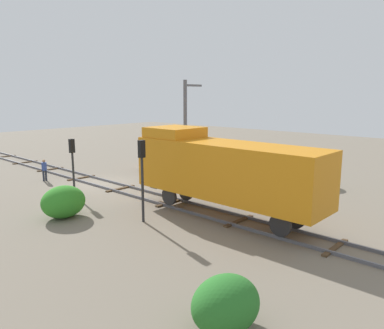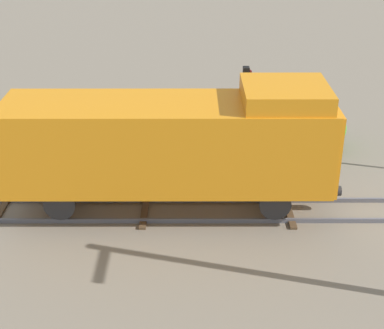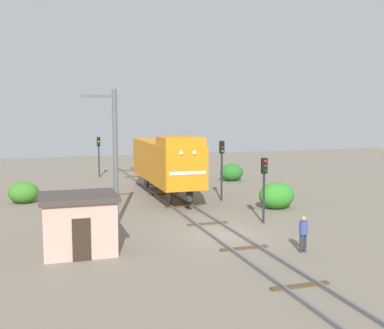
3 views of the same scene
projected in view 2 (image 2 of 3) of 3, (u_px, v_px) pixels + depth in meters
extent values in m
cube|color=#4C3823|center=(289.00, 211.00, 21.08)|extent=(2.40, 0.24, 0.09)
cube|color=#4C3823|center=(145.00, 211.00, 21.07)|extent=(2.40, 0.24, 0.09)
cube|color=#4C3823|center=(1.00, 211.00, 21.07)|extent=(2.40, 0.24, 0.09)
cube|color=orange|center=(167.00, 143.00, 19.91)|extent=(2.90, 11.00, 2.90)
cube|color=orange|center=(286.00, 94.00, 19.15)|extent=(2.75, 2.80, 0.60)
cube|color=orange|center=(331.00, 143.00, 19.92)|extent=(2.84, 0.10, 2.84)
cube|color=white|center=(331.00, 148.00, 20.00)|extent=(2.46, 0.06, 0.20)
sphere|color=white|center=(339.00, 118.00, 19.03)|extent=(0.28, 0.28, 0.28)
sphere|color=white|center=(333.00, 108.00, 19.84)|extent=(0.28, 0.28, 0.28)
cylinder|color=#262628|center=(334.00, 191.00, 20.73)|extent=(0.36, 0.50, 0.36)
cylinder|color=#262628|center=(275.00, 205.00, 20.14)|extent=(0.18, 1.10, 1.10)
cylinder|color=#262628|center=(270.00, 185.00, 21.44)|extent=(0.18, 1.10, 1.10)
cylinder|color=#262628|center=(60.00, 205.00, 20.13)|extent=(0.18, 1.10, 1.10)
cylinder|color=#262628|center=(67.00, 185.00, 21.43)|extent=(0.18, 1.10, 1.10)
cylinder|color=#262628|center=(244.00, 121.00, 23.20)|extent=(0.14, 0.14, 4.36)
cube|color=black|center=(246.00, 78.00, 22.45)|extent=(0.32, 0.24, 0.90)
sphere|color=#390606|center=(250.00, 72.00, 22.33)|extent=(0.16, 0.16, 0.16)
sphere|color=#3C3306|center=(249.00, 79.00, 22.45)|extent=(0.16, 0.16, 0.16)
sphere|color=green|center=(249.00, 86.00, 22.57)|extent=(0.16, 0.16, 0.16)
ellipsoid|color=#318526|center=(323.00, 127.00, 26.01)|extent=(2.44, 1.99, 1.77)
ellipsoid|color=#286D26|center=(48.00, 113.00, 27.79)|extent=(2.20, 1.80, 1.60)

